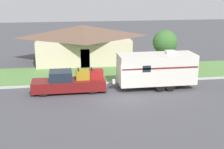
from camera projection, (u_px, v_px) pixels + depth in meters
name	position (u px, v px, depth m)	size (l,w,h in m)	color
ground_plane	(119.00, 97.00, 25.35)	(120.00, 120.00, 0.00)	#47474C
curb_strip	(111.00, 83.00, 28.91)	(80.00, 0.30, 0.14)	#ADADA8
lawn_strip	(106.00, 73.00, 32.39)	(80.00, 7.00, 0.03)	#568442
house_across_street	(83.00, 42.00, 37.65)	(11.54, 8.32, 4.31)	beige
pickup_truck	(69.00, 82.00, 26.29)	(6.24, 1.95, 2.02)	black
travel_trailer	(156.00, 69.00, 27.18)	(7.67, 2.42, 3.34)	black
mailbox	(160.00, 68.00, 30.15)	(0.48, 0.20, 1.37)	brown
tree_in_yard	(165.00, 42.00, 32.02)	(2.54, 2.54, 4.45)	brown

